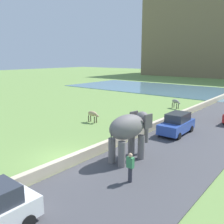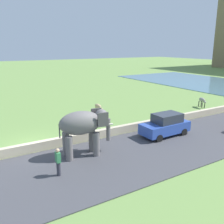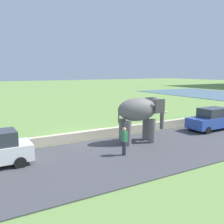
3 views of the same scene
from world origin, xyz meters
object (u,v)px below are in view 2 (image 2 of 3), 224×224
object	(u,v)px
elephant	(84,126)
car_blue	(165,125)
cow_tan	(98,107)
person_beside_elephant	(58,162)
cow_grey	(202,100)

from	to	relation	value
elephant	car_blue	distance (m)	7.08
elephant	cow_tan	distance (m)	9.85
person_beside_elephant	elephant	bearing A→B (deg)	126.09
person_beside_elephant	cow_grey	xyz separation A→B (m)	(-6.52, 19.45, -0.04)
cow_tan	elephant	bearing A→B (deg)	-33.27
elephant	cow_tan	world-z (taller)	elephant
cow_tan	car_blue	bearing A→B (deg)	11.24
elephant	person_beside_elephant	distance (m)	3.13
person_beside_elephant	cow_tan	xyz separation A→B (m)	(-9.89, 7.71, -0.04)
cow_tan	person_beside_elephant	bearing A→B (deg)	-37.95
elephant	cow_grey	bearing A→B (deg)	105.72
elephant	person_beside_elephant	world-z (taller)	elephant
person_beside_elephant	cow_grey	world-z (taller)	person_beside_elephant
car_blue	cow_tan	world-z (taller)	car_blue
car_blue	elephant	bearing A→B (deg)	-89.75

